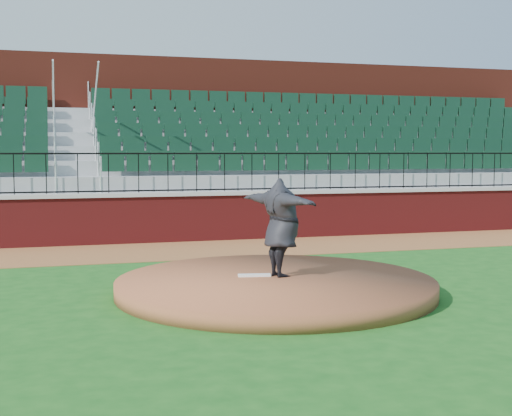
% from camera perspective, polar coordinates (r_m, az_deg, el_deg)
% --- Properties ---
extents(ground, '(90.00, 90.00, 0.00)m').
position_cam_1_polar(ground, '(11.63, 2.11, -6.98)').
color(ground, '#174F16').
rests_on(ground, ground).
extents(warning_track, '(34.00, 3.20, 0.01)m').
position_cam_1_polar(warning_track, '(16.77, -3.78, -3.37)').
color(warning_track, brown).
rests_on(warning_track, ground).
extents(field_wall, '(34.00, 0.35, 1.20)m').
position_cam_1_polar(field_wall, '(18.25, -4.89, -0.84)').
color(field_wall, maroon).
rests_on(field_wall, ground).
extents(wall_cap, '(34.00, 0.45, 0.10)m').
position_cam_1_polar(wall_cap, '(18.20, -4.91, 1.19)').
color(wall_cap, '#B7B7B7').
rests_on(wall_cap, field_wall).
extents(wall_railing, '(34.00, 0.05, 1.00)m').
position_cam_1_polar(wall_railing, '(18.17, -4.92, 2.92)').
color(wall_railing, black).
rests_on(wall_railing, wall_cap).
extents(seating_stands, '(34.00, 5.10, 4.60)m').
position_cam_1_polar(seating_stands, '(20.84, -6.43, 4.51)').
color(seating_stands, gray).
rests_on(seating_stands, ground).
extents(concourse_wall, '(34.00, 0.50, 5.50)m').
position_cam_1_polar(concourse_wall, '(23.61, -7.63, 5.60)').
color(concourse_wall, maroon).
rests_on(concourse_wall, ground).
extents(pitchers_mound, '(5.28, 5.28, 0.25)m').
position_cam_1_polar(pitchers_mound, '(11.55, 1.61, -6.43)').
color(pitchers_mound, brown).
rests_on(pitchers_mound, ground).
extents(pitching_rubber, '(0.57, 0.23, 0.04)m').
position_cam_1_polar(pitching_rubber, '(11.70, -0.13, -5.56)').
color(pitching_rubber, white).
rests_on(pitching_rubber, pitchers_mound).
extents(pitcher, '(1.09, 2.11, 1.66)m').
position_cam_1_polar(pitcher, '(11.59, 2.08, -1.62)').
color(pitcher, black).
rests_on(pitcher, pitchers_mound).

